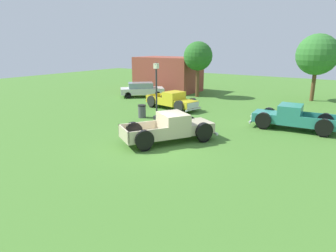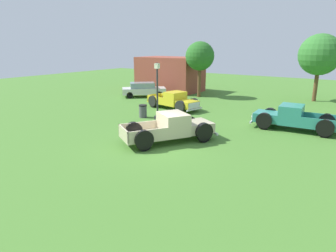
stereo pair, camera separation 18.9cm
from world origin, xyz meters
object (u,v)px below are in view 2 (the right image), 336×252
sedan_distant_a (143,89)px  trash_can (143,111)px  lamp_post_near (157,90)px  oak_tree_west (320,55)px  pickup_truck_behind_left (290,118)px  pickup_truck_behind_right (176,101)px  pickup_truck_foreground (174,128)px  oak_tree_center (200,57)px

sedan_distant_a → trash_can: size_ratio=4.66×
lamp_post_near → oak_tree_west: (8.10, 14.25, 2.19)m
sedan_distant_a → lamp_post_near: lamp_post_near is taller
pickup_truck_behind_left → oak_tree_west: bearing=91.7°
pickup_truck_behind_right → oak_tree_west: size_ratio=0.81×
pickup_truck_behind_right → lamp_post_near: bearing=-78.0°
pickup_truck_foreground → oak_tree_west: oak_tree_west is taller
lamp_post_near → oak_tree_center: (-2.16, 10.17, 1.95)m
pickup_truck_behind_right → sedan_distant_a: pickup_truck_behind_right is taller
lamp_post_near → trash_can: lamp_post_near is taller
oak_tree_west → sedan_distant_a: bearing=-154.3°
pickup_truck_behind_left → oak_tree_center: size_ratio=0.95×
lamp_post_near → trash_can: 2.05m
sedan_distant_a → oak_tree_west: 17.06m
pickup_truck_foreground → lamp_post_near: bearing=136.6°
trash_can → oak_tree_west: (9.32, 14.40, 3.83)m
pickup_truck_foreground → oak_tree_center: oak_tree_center is taller
sedan_distant_a → lamp_post_near: 9.95m
pickup_truck_foreground → trash_can: size_ratio=5.66×
lamp_post_near → oak_tree_center: oak_tree_center is taller
sedan_distant_a → lamp_post_near: (6.94, -7.01, 1.35)m
pickup_truck_behind_left → trash_can: pickup_truck_behind_left is taller
sedan_distant_a → oak_tree_center: (4.78, 3.16, 3.30)m
trash_can → oak_tree_center: bearing=95.2°
pickup_truck_behind_left → oak_tree_center: (-10.61, 7.59, 3.32)m
pickup_truck_behind_right → pickup_truck_behind_left: bearing=-6.2°
pickup_truck_behind_right → sedan_distant_a: (-6.18, 3.44, 0.07)m
lamp_post_near → pickup_truck_behind_left: bearing=16.9°
pickup_truck_behind_right → sedan_distant_a: bearing=150.9°
pickup_truck_behind_left → oak_tree_center: 13.47m
pickup_truck_behind_left → lamp_post_near: bearing=-163.1°
oak_tree_center → lamp_post_near: bearing=-78.0°
pickup_truck_foreground → pickup_truck_behind_right: 8.40m
lamp_post_near → oak_tree_center: bearing=102.0°
lamp_post_near → oak_tree_west: bearing=60.4°
oak_tree_west → oak_tree_center: 11.04m
sedan_distant_a → oak_tree_west: oak_tree_west is taller
pickup_truck_foreground → oak_tree_west: bearing=76.2°
lamp_post_near → trash_can: size_ratio=4.25×
sedan_distant_a → lamp_post_near: size_ratio=1.10×
oak_tree_west → lamp_post_near: bearing=-119.6°
pickup_truck_foreground → pickup_truck_behind_left: 7.71m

